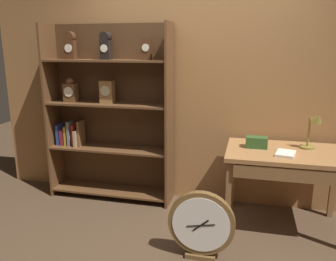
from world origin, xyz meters
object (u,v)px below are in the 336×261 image
at_px(toolbox_small, 256,142).
at_px(round_clock_large, 201,225).
at_px(desk_lamp, 314,129).
at_px(bookshelf, 106,113).
at_px(open_repair_manual, 286,154).
at_px(workbench, 287,161).

relative_size(toolbox_small, round_clock_large, 0.34).
height_order(desk_lamp, round_clock_large, desk_lamp).
bearing_deg(bookshelf, round_clock_large, -38.78).
xyz_separation_m(bookshelf, desk_lamp, (2.19, -0.17, -0.02)).
xyz_separation_m(toolbox_small, open_repair_manual, (0.26, -0.18, -0.04)).
height_order(toolbox_small, open_repair_manual, toolbox_small).
relative_size(desk_lamp, open_repair_manual, 1.69).
height_order(toolbox_small, round_clock_large, toolbox_small).
bearing_deg(toolbox_small, round_clock_large, -118.57).
distance_m(bookshelf, round_clock_large, 1.75).
bearing_deg(open_repair_manual, round_clock_large, -126.12).
distance_m(desk_lamp, open_repair_manual, 0.41).
height_order(bookshelf, toolbox_small, bookshelf).
xyz_separation_m(workbench, round_clock_large, (-0.70, -0.70, -0.38)).
distance_m(bookshelf, toolbox_small, 1.70).
height_order(bookshelf, desk_lamp, bookshelf).
xyz_separation_m(desk_lamp, open_repair_manual, (-0.26, -0.25, -0.19)).
bearing_deg(toolbox_small, workbench, -14.63).
xyz_separation_m(bookshelf, round_clock_large, (1.25, -1.01, -0.70)).
relative_size(bookshelf, round_clock_large, 3.33).
bearing_deg(bookshelf, open_repair_manual, -12.21).
bearing_deg(desk_lamp, open_repair_manual, -136.31).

